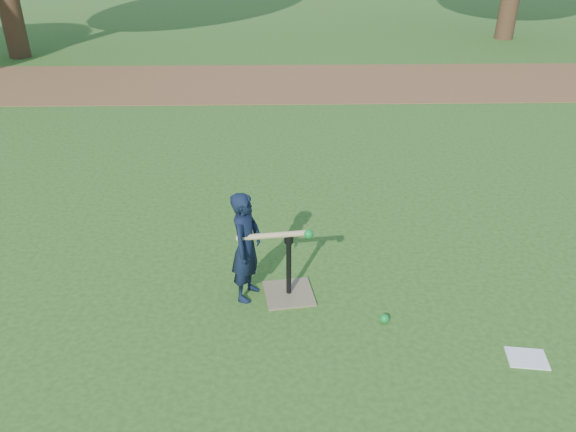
{
  "coord_description": "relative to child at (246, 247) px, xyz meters",
  "views": [
    {
      "loc": [
        0.14,
        -3.9,
        3.05
      ],
      "look_at": [
        0.25,
        0.55,
        0.65
      ],
      "focal_mm": 35.0,
      "sensor_mm": 36.0,
      "label": 1
    }
  ],
  "objects": [
    {
      "name": "swing_action",
      "position": [
        0.28,
        -0.03,
        0.13
      ],
      "size": [
        0.66,
        0.13,
        0.08
      ],
      "color": "tan",
      "rests_on": "ground"
    },
    {
      "name": "batting_tee",
      "position": [
        0.37,
        -0.0,
        -0.4
      ],
      "size": [
        0.49,
        0.49,
        0.61
      ],
      "color": "#76674A",
      "rests_on": "ground"
    },
    {
      "name": "wiffle_ball_ground",
      "position": [
        1.17,
        -0.42,
        -0.47
      ],
      "size": [
        0.08,
        0.08,
        0.08
      ],
      "primitive_type": "sphere",
      "color": "#0C852E",
      "rests_on": "ground"
    },
    {
      "name": "ground",
      "position": [
        0.12,
        -0.25,
        -0.51
      ],
      "size": [
        80.0,
        80.0,
        0.0
      ],
      "primitive_type": "plane",
      "color": "#285116",
      "rests_on": "ground"
    },
    {
      "name": "dirt_strip",
      "position": [
        0.12,
        7.25,
        -0.51
      ],
      "size": [
        24.0,
        3.0,
        0.01
      ],
      "primitive_type": "cube",
      "color": "brown",
      "rests_on": "ground"
    },
    {
      "name": "clipboard",
      "position": [
        2.2,
        -0.88,
        -0.51
      ],
      "size": [
        0.33,
        0.27,
        0.01
      ],
      "primitive_type": "cube",
      "rotation": [
        0.0,
        0.0,
        -0.15
      ],
      "color": "white",
      "rests_on": "ground"
    },
    {
      "name": "child",
      "position": [
        0.0,
        0.0,
        0.0
      ],
      "size": [
        0.36,
        0.44,
        1.02
      ],
      "primitive_type": "imported",
      "rotation": [
        0.0,
        0.0,
        1.22
      ],
      "color": "black",
      "rests_on": "ground"
    }
  ]
}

